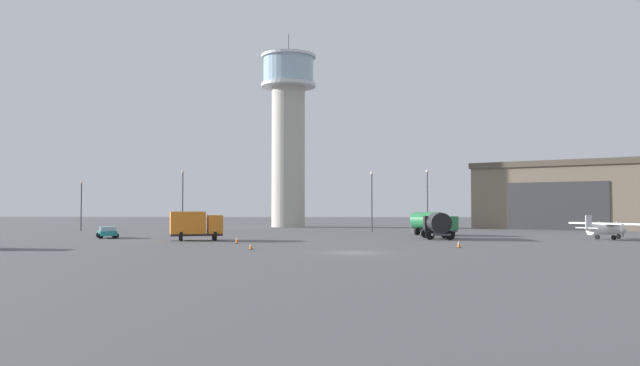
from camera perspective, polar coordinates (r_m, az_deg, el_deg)
name	(u,v)px	position (r m, az deg, el deg)	size (l,w,h in m)	color
ground_plane	(354,253)	(52.08, 3.01, -6.16)	(400.00, 400.00, 0.00)	#545456
control_tower	(288,127)	(122.34, -2.82, 5.00)	(10.31, 10.31, 36.52)	#B2AD9E
hangar	(571,196)	(120.70, 21.28, -1.05)	(35.52, 32.24, 11.40)	#7A6B56
airplane_white	(606,228)	(79.74, 23.94, -3.67)	(7.15, 8.50, 2.77)	white
truck_box_orange	(195,224)	(72.46, -10.98, -3.61)	(6.09, 4.26, 3.18)	#38383D
truck_fuel_tanker_black	(438,224)	(75.67, 10.35, -3.61)	(3.29, 7.09, 3.04)	#38383D
truck_fuel_tanker_green	(433,222)	(85.88, 9.93, -3.45)	(5.97, 6.11, 3.04)	#38383D
car_teal	(107,232)	(80.69, -18.27, -4.12)	(3.48, 4.53, 1.37)	teal
light_post_west	(372,196)	(96.16, 4.60, -1.18)	(0.44, 0.44, 8.95)	#38383D
light_post_east	(81,201)	(107.29, -20.35, -1.47)	(0.44, 0.44, 7.80)	#38383D
light_post_north	(427,195)	(105.61, 9.47, -1.02)	(0.44, 0.44, 9.73)	#38383D
light_post_centre	(183,195)	(101.27, -12.04, -1.06)	(0.44, 0.44, 9.37)	#38383D
traffic_cone_near_left	(251,246)	(56.22, -6.12, -5.54)	(0.36, 0.36, 0.64)	black
traffic_cone_near_right	(459,244)	(59.74, 12.18, -5.29)	(0.36, 0.36, 0.67)	black
traffic_cone_mid_apron	(237,240)	(65.84, -7.35, -5.00)	(0.36, 0.36, 0.74)	black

